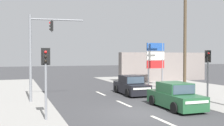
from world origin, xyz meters
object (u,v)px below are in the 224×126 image
Objects in this scene: pedestal_signal_right_kerb at (208,67)px; sedan_oncoming_near at (175,97)px; pedestal_signal_left_kerb at (46,71)px; traffic_signal_mast at (39,46)px; shopping_plaza_sign at (155,58)px; utility_pole_midground_right at (185,27)px; sedan_oncoming_mid at (131,86)px.

sedan_oncoming_near is (-3.44, -1.18, -1.71)m from pedestal_signal_right_kerb.
pedestal_signal_left_kerb is at bearing -177.46° from sedan_oncoming_near.
shopping_plaza_sign is at bearing 26.17° from traffic_signal_mast.
pedestal_signal_right_kerb is at bearing -20.04° from traffic_signal_mast.
pedestal_signal_left_kerb is (-0.11, -5.53, -1.42)m from traffic_signal_mast.
traffic_signal_mast is 1.69× the size of pedestal_signal_right_kerb.
pedestal_signal_left_kerb is 0.83× the size of sedan_oncoming_near.
pedestal_signal_right_kerb is (10.99, -4.01, -1.42)m from traffic_signal_mast.
utility_pole_midground_right is 3.02× the size of pedestal_signal_left_kerb.
sedan_oncoming_near is at bearing 2.54° from pedestal_signal_left_kerb.
pedestal_signal_right_kerb is at bearing 7.82° from pedestal_signal_left_kerb.
pedestal_signal_left_kerb is at bearing -155.17° from utility_pole_midground_right.
utility_pole_midground_right is 1.79× the size of traffic_signal_mast.
sedan_oncoming_near is (7.66, 0.34, -1.71)m from pedestal_signal_left_kerb.
pedestal_signal_right_kerb is at bearing -54.53° from sedan_oncoming_mid.
shopping_plaza_sign is 12.77m from sedan_oncoming_near.
shopping_plaza_sign reaches higher than pedestal_signal_right_kerb.
pedestal_signal_left_kerb is 17.44m from shopping_plaza_sign.
shopping_plaza_sign is 7.81m from sedan_oncoming_mid.
pedestal_signal_right_kerb is 11.20m from pedestal_signal_left_kerb.
traffic_signal_mast reaches higher than shopping_plaza_sign.
utility_pole_midground_right reaches higher than sedan_oncoming_mid.
sedan_oncoming_mid is 6.17m from sedan_oncoming_near.
pedestal_signal_left_kerb is at bearing -91.13° from traffic_signal_mast.
utility_pole_midground_right reaches higher than shopping_plaza_sign.
utility_pole_midground_right is at bearing 75.49° from pedestal_signal_right_kerb.
sedan_oncoming_near is at bearing -34.53° from traffic_signal_mast.
traffic_signal_mast is 1.40× the size of sedan_oncoming_mid.
utility_pole_midground_right is at bearing 49.57° from sedan_oncoming_near.
utility_pole_midground_right is at bearing -10.77° from sedan_oncoming_mid.
utility_pole_midground_right is 6.80m from sedan_oncoming_mid.
pedestal_signal_left_kerb is 10.11m from sedan_oncoming_mid.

